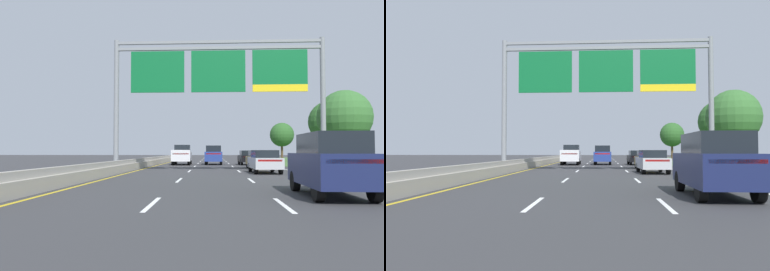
% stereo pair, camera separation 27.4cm
% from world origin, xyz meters
% --- Properties ---
extents(ground_plane, '(220.00, 220.00, 0.00)m').
position_xyz_m(ground_plane, '(0.00, 35.00, 0.00)').
color(ground_plane, '#333335').
extents(lane_striping, '(11.96, 106.00, 0.01)m').
position_xyz_m(lane_striping, '(0.00, 34.54, 0.00)').
color(lane_striping, white).
rests_on(lane_striping, ground).
extents(grass_verge_right, '(14.00, 110.00, 0.02)m').
position_xyz_m(grass_verge_right, '(13.95, 35.00, 0.01)').
color(grass_verge_right, '#3D602D').
rests_on(grass_verge_right, ground).
extents(median_barrier_concrete, '(0.60, 110.00, 0.85)m').
position_xyz_m(median_barrier_concrete, '(-6.60, 35.00, 0.35)').
color(median_barrier_concrete, '#A8A399').
rests_on(median_barrier_concrete, ground).
extents(overhead_sign_gantry, '(15.06, 0.42, 9.55)m').
position_xyz_m(overhead_sign_gantry, '(0.30, 26.81, 6.77)').
color(overhead_sign_gantry, gray).
rests_on(overhead_sign_gantry, ground).
extents(pickup_truck_white, '(2.10, 5.44, 2.20)m').
position_xyz_m(pickup_truck_white, '(-3.48, 42.20, 1.07)').
color(pickup_truck_white, silver).
rests_on(pickup_truck_white, ground).
extents(car_navy_right_lane_suv, '(1.91, 4.70, 2.11)m').
position_xyz_m(car_navy_right_lane_suv, '(3.81, 12.73, 1.10)').
color(car_navy_right_lane_suv, '#161E47').
rests_on(car_navy_right_lane_suv, ground).
extents(car_gold_right_lane_sedan, '(1.91, 4.44, 1.57)m').
position_xyz_m(car_gold_right_lane_sedan, '(3.90, 33.18, 0.82)').
color(car_gold_right_lane_sedan, '#A38438').
rests_on(car_gold_right_lane_sedan, ground).
extents(car_black_right_lane_sedan, '(1.95, 4.45, 1.57)m').
position_xyz_m(car_black_right_lane_sedan, '(3.77, 42.37, 0.82)').
color(car_black_right_lane_sedan, black).
rests_on(car_black_right_lane_sedan, ground).
extents(car_silver_right_lane_sedan, '(1.93, 4.44, 1.57)m').
position_xyz_m(car_silver_right_lane_sedan, '(3.46, 26.26, 0.82)').
color(car_silver_right_lane_sedan, '#B2B5BA').
rests_on(car_silver_right_lane_sedan, ground).
extents(car_blue_centre_lane_suv, '(1.96, 4.72, 2.11)m').
position_xyz_m(car_blue_centre_lane_suv, '(0.02, 42.87, 1.10)').
color(car_blue_centre_lane_suv, navy).
rests_on(car_blue_centre_lane_suv, ground).
extents(roadside_tree_mid, '(4.54, 4.54, 6.64)m').
position_xyz_m(roadside_tree_mid, '(10.98, 32.44, 4.36)').
color(roadside_tree_mid, '#4C3823').
rests_on(roadside_tree_mid, ground).
extents(roadside_tree_far, '(5.09, 5.09, 7.64)m').
position_xyz_m(roadside_tree_far, '(14.17, 47.13, 5.08)').
color(roadside_tree_far, '#4C3823').
rests_on(roadside_tree_far, ground).
extents(roadside_tree_distant, '(3.86, 3.86, 6.08)m').
position_xyz_m(roadside_tree_distant, '(11.10, 62.20, 4.13)').
color(roadside_tree_distant, '#4C3823').
rests_on(roadside_tree_distant, ground).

